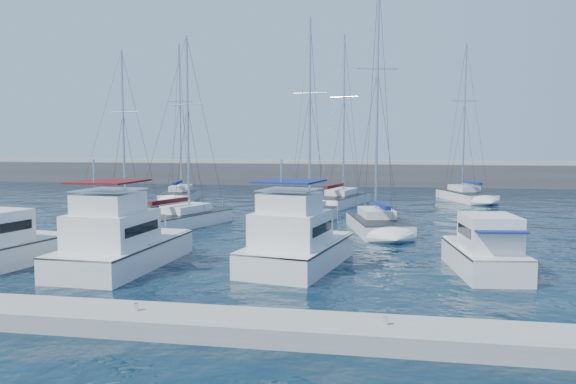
% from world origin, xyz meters
% --- Properties ---
extents(ground, '(220.00, 220.00, 0.00)m').
position_xyz_m(ground, '(0.00, 0.00, 0.00)').
color(ground, black).
rests_on(ground, ground).
extents(breakwater, '(160.00, 6.00, 4.45)m').
position_xyz_m(breakwater, '(0.00, 52.00, 1.05)').
color(breakwater, '#424244').
rests_on(breakwater, ground).
extents(dock, '(40.00, 2.20, 0.60)m').
position_xyz_m(dock, '(0.00, -11.00, 0.30)').
color(dock, gray).
rests_on(dock, ground).
extents(dock_cleat_centre, '(0.16, 0.16, 0.25)m').
position_xyz_m(dock_cleat_centre, '(0.00, -11.00, 0.72)').
color(dock_cleat_centre, silver).
rests_on(dock_cleat_centre, dock).
extents(dock_cleat_near_stbd, '(0.16, 0.16, 0.25)m').
position_xyz_m(dock_cleat_near_stbd, '(8.00, -11.00, 0.72)').
color(dock_cleat_near_stbd, silver).
rests_on(dock_cleat_near_stbd, dock).
extents(motor_yacht_port_outer, '(3.79, 6.37, 3.20)m').
position_xyz_m(motor_yacht_port_outer, '(-10.44, -3.47, 0.94)').
color(motor_yacht_port_outer, silver).
rests_on(motor_yacht_port_outer, ground).
extents(motor_yacht_port_inner, '(4.08, 8.64, 4.69)m').
position_xyz_m(motor_yacht_port_inner, '(-4.70, -2.87, 1.13)').
color(motor_yacht_port_inner, silver).
rests_on(motor_yacht_port_inner, ground).
extents(motor_yacht_stbd_inner, '(5.04, 8.09, 4.69)m').
position_xyz_m(motor_yacht_stbd_inner, '(3.63, -1.30, 1.13)').
color(motor_yacht_stbd_inner, silver).
rests_on(motor_yacht_stbd_inner, ground).
extents(motor_yacht_stbd_outer, '(3.39, 6.22, 3.20)m').
position_xyz_m(motor_yacht_stbd_outer, '(12.48, -0.98, 0.94)').
color(motor_yacht_stbd_outer, silver).
rests_on(motor_yacht_stbd_outer, ground).
extents(sailboat_mid_a, '(4.72, 8.64, 13.31)m').
position_xyz_m(sailboat_mid_a, '(-12.21, 11.76, 0.51)').
color(sailboat_mid_a, silver).
rests_on(sailboat_mid_a, ground).
extents(sailboat_mid_b, '(5.63, 8.74, 13.97)m').
position_xyz_m(sailboat_mid_b, '(-6.60, 10.41, 0.51)').
color(sailboat_mid_b, silver).
rests_on(sailboat_mid_b, ground).
extents(sailboat_mid_c, '(4.01, 7.48, 15.60)m').
position_xyz_m(sailboat_mid_c, '(2.01, 13.68, 0.55)').
color(sailboat_mid_c, silver).
rests_on(sailboat_mid_c, ground).
extents(sailboat_mid_d, '(4.85, 8.32, 17.69)m').
position_xyz_m(sailboat_mid_d, '(7.33, 10.42, 0.56)').
color(sailboat_mid_d, silver).
rests_on(sailboat_mid_d, ground).
extents(sailboat_back_a, '(4.42, 8.19, 16.52)m').
position_xyz_m(sailboat_back_a, '(-13.38, 27.56, 0.55)').
color(sailboat_back_a, silver).
rests_on(sailboat_back_a, ground).
extents(sailboat_back_b, '(5.56, 10.00, 16.73)m').
position_xyz_m(sailboat_back_b, '(3.40, 26.21, 0.53)').
color(sailboat_back_b, silver).
rests_on(sailboat_back_b, ground).
extents(sailboat_back_c, '(5.51, 8.85, 16.58)m').
position_xyz_m(sailboat_back_c, '(15.90, 32.66, 0.54)').
color(sailboat_back_c, silver).
rests_on(sailboat_back_c, ground).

